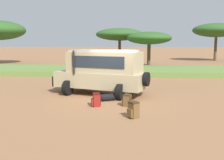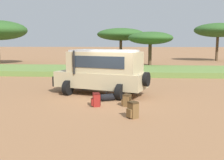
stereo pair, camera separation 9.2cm
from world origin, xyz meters
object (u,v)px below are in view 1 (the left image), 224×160
(backpack_beside_front_wheel, at_px, (133,110))
(safari_vehicle, at_px, (102,71))
(backpack_cluster_center, at_px, (127,100))
(acacia_tree_right_mid, at_px, (216,30))
(backpack_near_rear_wheel, at_px, (96,100))
(acacia_tree_left_mid, at_px, (120,35))
(acacia_tree_centre_back, at_px, (149,38))
(duffel_bag_low_black_case, at_px, (108,97))

(backpack_beside_front_wheel, bearing_deg, safari_vehicle, 110.30)
(safari_vehicle, bearing_deg, backpack_cluster_center, -62.17)
(safari_vehicle, bearing_deg, acacia_tree_right_mid, 62.33)
(backpack_near_rear_wheel, xyz_separation_m, acacia_tree_left_mid, (0.01, 23.20, 3.57))
(backpack_beside_front_wheel, height_order, acacia_tree_left_mid, acacia_tree_left_mid)
(safari_vehicle, xyz_separation_m, backpack_near_rear_wheel, (0.02, -2.77, -1.00))
(acacia_tree_centre_back, distance_m, acacia_tree_right_mid, 16.27)
(backpack_beside_front_wheel, distance_m, backpack_near_rear_wheel, 2.38)
(acacia_tree_centre_back, bearing_deg, safari_vehicle, -102.55)
(backpack_cluster_center, relative_size, backpack_near_rear_wheel, 0.90)
(safari_vehicle, relative_size, duffel_bag_low_black_case, 6.70)
(safari_vehicle, distance_m, acacia_tree_left_mid, 20.59)
(backpack_near_rear_wheel, bearing_deg, acacia_tree_right_mid, 64.53)
(safari_vehicle, relative_size, acacia_tree_right_mid, 0.76)
(acacia_tree_left_mid, relative_size, acacia_tree_centre_back, 1.12)
(backpack_cluster_center, height_order, acacia_tree_left_mid, acacia_tree_left_mid)
(safari_vehicle, relative_size, backpack_near_rear_wheel, 9.04)
(backpack_beside_front_wheel, distance_m, acacia_tree_right_mid, 35.11)
(safari_vehicle, xyz_separation_m, acacia_tree_centre_back, (3.56, 15.99, 2.02))
(backpack_beside_front_wheel, bearing_deg, backpack_cluster_center, 98.30)
(backpack_beside_front_wheel, xyz_separation_m, acacia_tree_centre_back, (1.90, 20.48, 3.00))
(backpack_near_rear_wheel, relative_size, acacia_tree_right_mid, 0.08)
(acacia_tree_right_mid, bearing_deg, safari_vehicle, -117.67)
(acacia_tree_left_mid, bearing_deg, backpack_cluster_center, -86.62)
(backpack_near_rear_wheel, distance_m, acacia_tree_left_mid, 23.48)
(backpack_near_rear_wheel, xyz_separation_m, acacia_tree_right_mid, (14.58, 30.62, 4.41))
(backpack_beside_front_wheel, xyz_separation_m, backpack_near_rear_wheel, (-1.64, 1.72, -0.01))
(acacia_tree_centre_back, bearing_deg, duffel_bag_low_black_case, -100.06)
(backpack_cluster_center, xyz_separation_m, backpack_near_rear_wheel, (-1.37, -0.14, 0.03))
(backpack_beside_front_wheel, distance_m, backpack_cluster_center, 1.88)
(safari_vehicle, height_order, backpack_cluster_center, safari_vehicle)
(safari_vehicle, height_order, backpack_near_rear_wheel, safari_vehicle)
(backpack_cluster_center, xyz_separation_m, duffel_bag_low_black_case, (-0.96, 1.00, -0.09))
(duffel_bag_low_black_case, relative_size, acacia_tree_right_mid, 0.11)
(safari_vehicle, distance_m, backpack_near_rear_wheel, 2.95)
(backpack_cluster_center, distance_m, acacia_tree_centre_back, 18.99)
(safari_vehicle, height_order, acacia_tree_left_mid, acacia_tree_left_mid)
(backpack_cluster_center, bearing_deg, acacia_tree_left_mid, 93.38)
(backpack_beside_front_wheel, height_order, backpack_near_rear_wheel, backpack_beside_front_wheel)
(acacia_tree_left_mid, bearing_deg, acacia_tree_right_mid, 26.97)
(backpack_cluster_center, distance_m, acacia_tree_left_mid, 23.38)
(duffel_bag_low_black_case, xyz_separation_m, acacia_tree_right_mid, (14.17, 29.48, 4.53))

